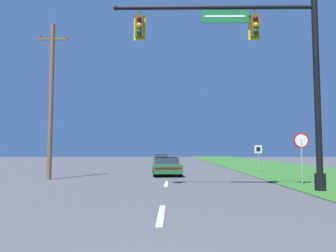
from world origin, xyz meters
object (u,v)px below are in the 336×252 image
(signal_mast, at_px, (269,66))
(far_car, at_px, (161,159))
(car_ahead, at_px, (166,166))
(stop_sign, at_px, (301,147))
(utility_pole_near, at_px, (51,98))
(route_sign_post, at_px, (258,152))

(signal_mast, bearing_deg, far_car, 100.92)
(car_ahead, xyz_separation_m, stop_sign, (6.68, -6.36, 1.26))
(signal_mast, bearing_deg, car_ahead, 117.19)
(car_ahead, bearing_deg, signal_mast, -62.81)
(far_car, relative_size, stop_sign, 1.86)
(car_ahead, xyz_separation_m, utility_pole_near, (-6.77, -3.31, 4.17))
(signal_mast, distance_m, stop_sign, 4.68)
(stop_sign, xyz_separation_m, utility_pole_near, (-13.45, 3.04, 2.91))
(signal_mast, height_order, car_ahead, signal_mast)
(car_ahead, relative_size, far_car, 0.94)
(stop_sign, relative_size, utility_pole_near, 0.27)
(signal_mast, height_order, far_car, signal_mast)
(signal_mast, relative_size, stop_sign, 3.54)
(stop_sign, bearing_deg, utility_pole_near, 167.25)
(signal_mast, xyz_separation_m, car_ahead, (-4.48, 8.71, -4.66))
(route_sign_post, bearing_deg, signal_mast, -102.41)
(car_ahead, bearing_deg, stop_sign, -43.58)
(signal_mast, relative_size, utility_pole_near, 0.96)
(stop_sign, distance_m, route_sign_post, 9.54)
(route_sign_post, bearing_deg, utility_pole_near, -154.94)
(route_sign_post, bearing_deg, car_ahead, -155.94)
(car_ahead, height_order, utility_pole_near, utility_pole_near)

